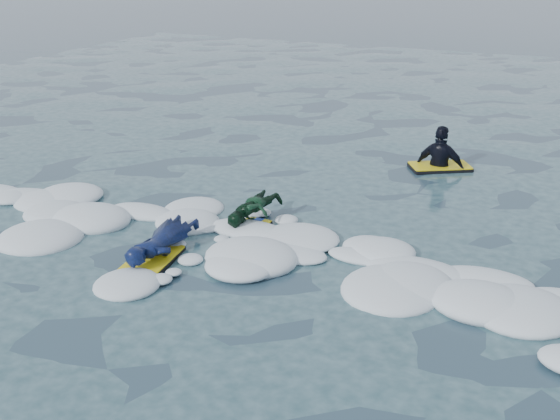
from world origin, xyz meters
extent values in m
plane|color=#162636|center=(0.00, 0.00, 0.00)|extent=(120.00, 120.00, 0.00)
cube|color=black|center=(-1.02, 0.27, 0.04)|extent=(0.70, 1.09, 0.05)
cube|color=yellow|center=(-1.02, 0.27, 0.07)|extent=(0.67, 1.06, 0.02)
imported|color=#0C1855|center=(-1.02, 0.52, 0.22)|extent=(0.66, 1.56, 0.37)
cube|color=black|center=(-0.38, 1.84, 0.03)|extent=(0.47, 0.77, 0.04)
cube|color=yellow|center=(-0.38, 1.84, 0.05)|extent=(0.45, 0.76, 0.01)
cube|color=#183DB5|center=(-0.38, 1.84, 0.06)|extent=(0.19, 0.71, 0.00)
imported|color=#103A21|center=(-0.38, 2.04, 0.23)|extent=(0.68, 1.18, 0.42)
cube|color=black|center=(1.53, 5.99, 0.04)|extent=(1.28, 1.11, 0.06)
cube|color=yellow|center=(1.53, 5.99, 0.08)|extent=(1.25, 1.08, 0.02)
imported|color=black|center=(1.53, 5.99, -0.01)|extent=(1.01, 0.47, 1.68)
camera|label=1|loc=(4.11, -6.71, 4.04)|focal=45.00mm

